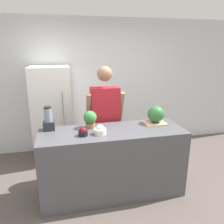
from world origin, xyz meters
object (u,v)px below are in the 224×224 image
(refrigerator, at_px, (53,114))
(bowl_cream, at_px, (100,130))
(blender, at_px, (49,120))
(person, at_px, (105,121))
(bowl_cherries, at_px, (83,132))
(watermelon, at_px, (156,114))
(potted_plant, at_px, (90,119))

(refrigerator, xyz_separation_m, bowl_cream, (0.65, -1.38, 0.14))
(bowl_cream, bearing_deg, blender, 154.61)
(person, relative_size, blender, 5.45)
(bowl_cherries, distance_m, bowl_cream, 0.22)
(refrigerator, relative_size, bowl_cream, 10.91)
(refrigerator, bearing_deg, watermelon, -36.43)
(blender, bearing_deg, bowl_cream, -25.39)
(refrigerator, relative_size, blender, 5.29)
(bowl_cream, bearing_deg, refrigerator, 115.31)
(refrigerator, bearing_deg, bowl_cream, -64.69)
(person, xyz_separation_m, blender, (-0.83, -0.31, 0.17))
(watermelon, xyz_separation_m, potted_plant, (-0.97, 0.02, -0.01))
(blender, bearing_deg, bowl_cherries, -36.39)
(person, distance_m, blender, 0.90)
(refrigerator, bearing_deg, blender, -89.94)
(refrigerator, relative_size, bowl_cherries, 14.17)
(bowl_cream, xyz_separation_m, potted_plant, (-0.09, 0.27, 0.08))
(bowl_cherries, distance_m, blender, 0.54)
(person, height_order, potted_plant, person)
(refrigerator, bearing_deg, person, -42.47)
(watermelon, bearing_deg, bowl_cream, -164.24)
(refrigerator, distance_m, bowl_cherries, 1.46)
(blender, xyz_separation_m, potted_plant, (0.56, -0.04, -0.00))
(watermelon, distance_m, blender, 1.53)
(watermelon, distance_m, bowl_cream, 0.92)
(blender, bearing_deg, potted_plant, -4.32)
(bowl_cherries, bearing_deg, watermelon, 13.11)
(bowl_cream, distance_m, potted_plant, 0.29)
(watermelon, bearing_deg, potted_plant, 178.91)
(bowl_cherries, bearing_deg, refrigerator, 107.27)
(watermelon, distance_m, potted_plant, 0.97)
(person, bearing_deg, bowl_cherries, -122.81)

